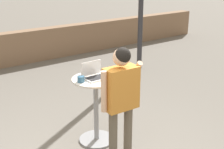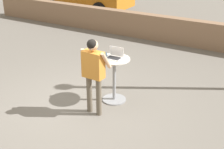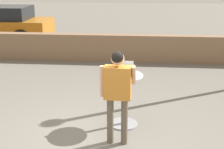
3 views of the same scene
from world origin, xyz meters
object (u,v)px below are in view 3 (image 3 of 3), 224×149
(laptop, at_px, (124,72))
(standing_person, at_px, (117,87))
(cafe_table, at_px, (124,95))
(coffee_mug, at_px, (111,72))

(laptop, bearing_deg, standing_person, -96.40)
(cafe_table, relative_size, coffee_mug, 7.82)
(cafe_table, distance_m, laptop, 0.45)
(coffee_mug, bearing_deg, cafe_table, 0.22)
(coffee_mug, bearing_deg, laptop, 6.25)
(laptop, distance_m, standing_person, 0.70)
(coffee_mug, relative_size, standing_person, 0.08)
(cafe_table, height_order, laptop, laptop)
(coffee_mug, distance_m, standing_person, 0.69)
(standing_person, bearing_deg, coffee_mug, 103.26)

